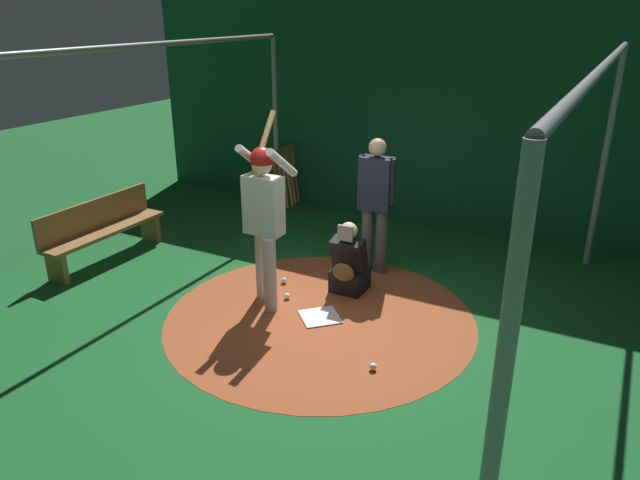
{
  "coord_description": "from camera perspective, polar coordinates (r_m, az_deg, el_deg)",
  "views": [
    {
      "loc": [
        5.22,
        2.81,
        3.29
      ],
      "look_at": [
        0.0,
        0.0,
        0.95
      ],
      "focal_mm": 33.18,
      "sensor_mm": 36.0,
      "label": 1
    }
  ],
  "objects": [
    {
      "name": "dirt_circle",
      "position": [
        6.77,
        0.0,
        -7.47
      ],
      "size": [
        3.51,
        3.51,
        0.01
      ],
      "primitive_type": "cylinder",
      "color": "#9E4C28",
      "rests_on": "ground"
    },
    {
      "name": "home_plate",
      "position": [
        6.77,
        0.0,
        -7.4
      ],
      "size": [
        0.59,
        0.59,
        0.01
      ],
      "primitive_type": "cube",
      "rotation": [
        0.0,
        0.0,
        0.79
      ],
      "color": "white",
      "rests_on": "dirt_circle"
    },
    {
      "name": "bench",
      "position": [
        8.66,
        -20.26,
        1.04
      ],
      "size": [
        1.92,
        0.36,
        0.85
      ],
      "color": "olive",
      "rests_on": "ground"
    },
    {
      "name": "batter",
      "position": [
        6.66,
        -5.43,
        2.85
      ],
      "size": [
        0.68,
        0.49,
        2.21
      ],
      "color": "#B3B3B7",
      "rests_on": "ground"
    },
    {
      "name": "baseball_2",
      "position": [
        7.17,
        -3.2,
        -5.42
      ],
      "size": [
        0.07,
        0.07,
        0.07
      ],
      "primitive_type": "sphere",
      "color": "white",
      "rests_on": "dirt_circle"
    },
    {
      "name": "umpire",
      "position": [
        7.59,
        5.39,
        3.98
      ],
      "size": [
        0.22,
        0.49,
        1.79
      ],
      "color": "#4C4C51",
      "rests_on": "ground"
    },
    {
      "name": "catcher",
      "position": [
        7.23,
        2.8,
        -2.44
      ],
      "size": [
        0.58,
        0.4,
        0.91
      ],
      "color": "black",
      "rests_on": "ground"
    },
    {
      "name": "ground_plane",
      "position": [
        6.78,
        0.0,
        -7.49
      ],
      "size": [
        26.52,
        26.52,
        0.0
      ],
      "primitive_type": "plane",
      "color": "#195B28"
    },
    {
      "name": "baseball_1",
      "position": [
        7.56,
        -3.5,
        -3.92
      ],
      "size": [
        0.07,
        0.07,
        0.07
      ],
      "primitive_type": "sphere",
      "color": "white",
      "rests_on": "dirt_circle"
    },
    {
      "name": "bat_rack",
      "position": [
        10.57,
        -2.76,
        6.17
      ],
      "size": [
        1.06,
        0.2,
        1.05
      ],
      "color": "olive",
      "rests_on": "ground"
    },
    {
      "name": "cage_frame",
      "position": [
        6.05,
        0.0,
        10.03
      ],
      "size": [
        6.26,
        5.08,
        2.9
      ],
      "color": "gray",
      "rests_on": "ground"
    },
    {
      "name": "back_wall",
      "position": [
        9.51,
        11.05,
        12.52
      ],
      "size": [
        0.23,
        10.52,
        3.7
      ],
      "color": "#145133",
      "rests_on": "ground"
    },
    {
      "name": "baseball_0",
      "position": [
        5.88,
        5.14,
        -12.07
      ],
      "size": [
        0.07,
        0.07,
        0.07
      ],
      "primitive_type": "sphere",
      "color": "white",
      "rests_on": "dirt_circle"
    }
  ]
}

